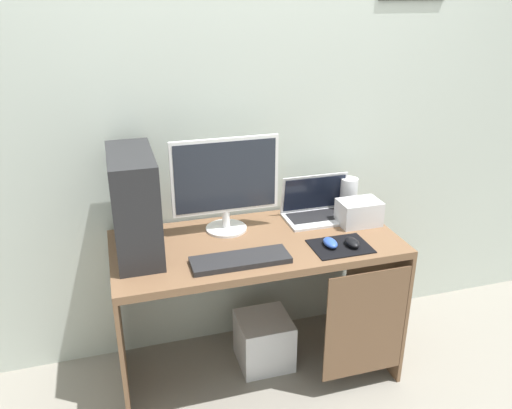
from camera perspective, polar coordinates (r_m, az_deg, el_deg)
ground_plane at (r=2.78m, az=-0.00°, el=-17.52°), size 8.00×8.00×0.00m
wall_back at (r=2.50m, az=-2.25°, el=11.37°), size 4.00×0.05×2.60m
desk at (r=2.44m, az=0.47°, el=-7.31°), size 1.31×0.61×0.73m
pc_tower at (r=2.24m, az=-13.30°, el=0.03°), size 0.19×0.43×0.45m
monitor at (r=2.38m, az=-3.39°, el=2.37°), size 0.50×0.20×0.45m
laptop at (r=2.61m, az=6.84°, el=-0.51°), size 0.35×0.21×0.21m
speaker at (r=2.69m, az=10.20°, el=1.06°), size 0.09×0.09×0.18m
projector at (r=2.56m, az=11.31°, el=-0.86°), size 0.20×0.14×0.12m
keyboard at (r=2.18m, az=-1.74°, el=-6.15°), size 0.42×0.14×0.02m
mousepad at (r=2.34m, az=9.30°, el=-4.58°), size 0.26×0.20×0.00m
mouse_left at (r=2.33m, az=8.22°, el=-4.21°), size 0.06×0.10×0.03m
mouse_right at (r=2.34m, az=10.59°, el=-4.15°), size 0.06×0.10×0.03m
subwoofer at (r=2.73m, az=0.88°, el=-14.79°), size 0.26×0.26×0.26m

